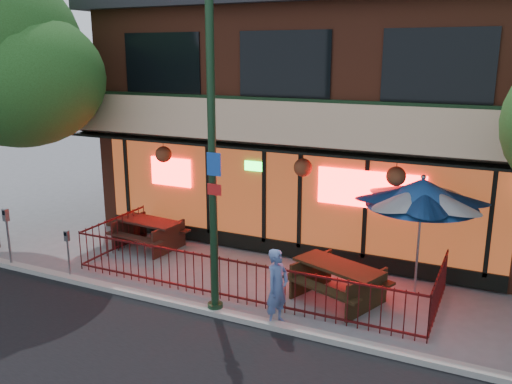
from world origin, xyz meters
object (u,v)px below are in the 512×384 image
Objects in this scene: pedestrian at (277,288)px; parking_meter_near at (68,247)px; patio_umbrella at (422,193)px; parking_meter_far at (7,228)px; picnic_table_right at (338,277)px; street_light at (212,165)px; picnic_table_left at (148,230)px.

pedestrian reaches higher than parking_meter_near.
parking_meter_far is (-9.49, -2.88, -1.30)m from patio_umbrella.
parking_meter_far reaches higher than parking_meter_near.
pedestrian is at bearing -129.33° from patio_umbrella.
patio_umbrella is at bearing 38.36° from picnic_table_right.
pedestrian is at bearing 1.27° from parking_meter_far.
street_light is 4.63m from parking_meter_near.
street_light is 3.53× the size of picnic_table_left.
street_light is at bearing -0.04° from parking_meter_near.
picnic_table_right is at bearing -12.56° from pedestrian.
parking_meter_far is at bearing -167.88° from picnic_table_right.
picnic_table_left is at bearing -178.38° from patio_umbrella.
patio_umbrella reaches higher than picnic_table_left.
pedestrian is at bearing -26.85° from picnic_table_left.
street_light reaches higher than picnic_table_right.
street_light is 4.56× the size of parking_meter_far.
patio_umbrella reaches higher than parking_meter_near.
picnic_table_left is 0.73× the size of patio_umbrella.
street_light reaches higher than pedestrian.
pedestrian is at bearing -116.16° from picnic_table_right.
picnic_table_right is at bearing -9.42° from picnic_table_left.
picnic_table_left is 0.84× the size of picnic_table_right.
picnic_table_left is at bearing 170.58° from picnic_table_right.
pedestrian reaches higher than parking_meter_far.
parking_meter_far is at bearing -130.53° from picnic_table_left.
parking_meter_near is (-0.40, -2.60, 0.30)m from picnic_table_left.
street_light is 4.63m from patio_umbrella.
parking_meter_far is at bearing -177.57° from parking_meter_near.
parking_meter_far is at bearing -163.11° from patio_umbrella.
parking_meter_near is 0.79× the size of parking_meter_far.
patio_umbrella reaches higher than pedestrian.
pedestrian is (4.97, -2.52, 0.27)m from picnic_table_left.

